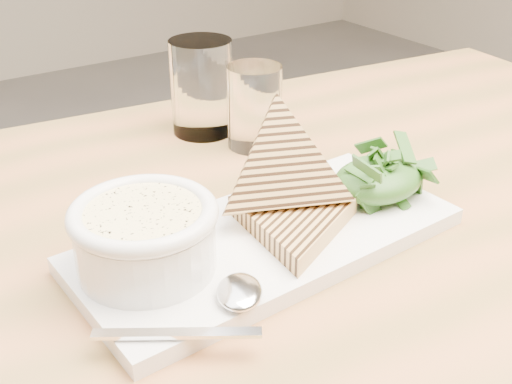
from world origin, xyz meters
TOP-DOWN VIEW (x-y plane):
  - table_top at (-0.21, 0.02)m, footprint 1.36×0.99m
  - table_leg_br at (0.38, 0.40)m, footprint 0.06×0.06m
  - platter at (-0.23, 0.04)m, footprint 0.37×0.18m
  - soup_bowl at (-0.34, 0.05)m, footprint 0.12×0.12m
  - soup at (-0.34, 0.05)m, footprint 0.10×0.10m
  - bowl_rim at (-0.34, 0.05)m, footprint 0.12×0.12m
  - sandwich_flat at (-0.21, 0.02)m, footprint 0.19×0.19m
  - sandwich_lean at (-0.20, 0.05)m, footprint 0.19×0.19m
  - salad_base at (-0.09, 0.03)m, footprint 0.10×0.08m
  - arugula_pile at (-0.09, 0.03)m, footprint 0.11×0.10m
  - spoon_bowl at (-0.30, -0.03)m, footprint 0.06×0.06m
  - spoon_handle at (-0.37, -0.05)m, footprint 0.11×0.08m
  - glass_near at (-0.11, 0.24)m, footprint 0.07×0.07m
  - glass_far at (-0.14, 0.31)m, footprint 0.08×0.08m

SIDE VIEW (x-z plane):
  - table_leg_br at x=0.38m, z-range 0.00..0.70m
  - table_top at x=-0.21m, z-range 0.70..0.74m
  - platter at x=-0.23m, z-range 0.74..0.76m
  - spoon_handle at x=-0.37m, z-range 0.76..0.77m
  - spoon_bowl at x=-0.30m, z-range 0.76..0.77m
  - sandwich_flat at x=-0.21m, z-range 0.76..0.78m
  - salad_base at x=-0.09m, z-range 0.76..0.80m
  - soup_bowl at x=-0.34m, z-range 0.76..0.81m
  - arugula_pile at x=-0.09m, z-range 0.76..0.81m
  - glass_near at x=-0.11m, z-range 0.74..0.85m
  - glass_far at x=-0.14m, z-range 0.74..0.87m
  - sandwich_lean at x=-0.20m, z-range 0.73..0.89m
  - soup at x=-0.34m, z-range 0.81..0.82m
  - bowl_rim at x=-0.34m, z-range 0.81..0.82m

